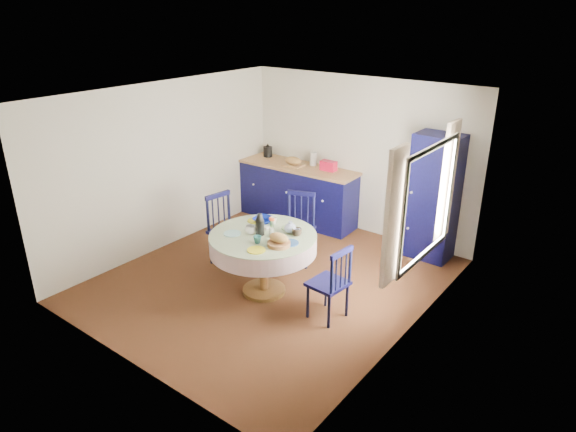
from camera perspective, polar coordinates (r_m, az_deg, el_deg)
name	(u,v)px	position (r m, az deg, el deg)	size (l,w,h in m)	color
floor	(271,280)	(7.09, -1.91, -7.10)	(4.50, 4.50, 0.00)	black
ceiling	(268,95)	(6.24, -2.21, 13.26)	(4.50, 4.50, 0.00)	white
wall_back	(359,156)	(8.33, 7.87, 6.65)	(4.00, 0.02, 2.50)	white
wall_left	(166,166)	(7.92, -13.36, 5.39)	(0.02, 4.50, 2.50)	white
wall_right	(416,234)	(5.60, 14.01, -1.94)	(0.02, 4.50, 2.50)	white
window	(426,201)	(5.77, 15.07, 1.65)	(0.10, 1.74, 1.45)	white
kitchen_counter	(297,192)	(8.85, 1.05, 2.72)	(2.22, 0.77, 1.22)	black
pantry_cabinet	(434,198)	(7.65, 15.88, 1.98)	(0.65, 0.48, 1.86)	black
dining_table	(264,244)	(6.49, -2.72, -3.11)	(1.36, 1.36, 1.10)	#503917
chair_left	(226,229)	(7.38, -6.93, -1.47)	(0.50, 0.52, 1.03)	black
chair_far	(298,228)	(7.39, 1.13, -1.30)	(0.58, 0.57, 1.02)	black
chair_right	(331,283)	(6.08, 4.78, -7.40)	(0.44, 0.46, 0.95)	black
mug_a	(250,230)	(6.45, -4.21, -1.55)	(0.14, 0.14, 0.11)	silver
mug_b	(257,240)	(6.21, -3.42, -2.64)	(0.10, 0.10, 0.09)	#2D7275
mug_c	(297,232)	(6.39, 1.01, -1.79)	(0.13, 0.13, 0.10)	black
mug_d	(274,221)	(6.73, -1.62, -0.52)	(0.10, 0.10, 0.09)	silver
cobalt_bowl	(264,220)	(6.78, -2.72, -0.46)	(0.27, 0.27, 0.07)	#030F66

